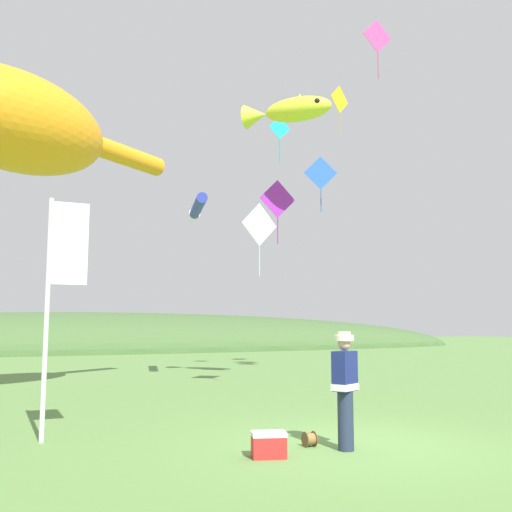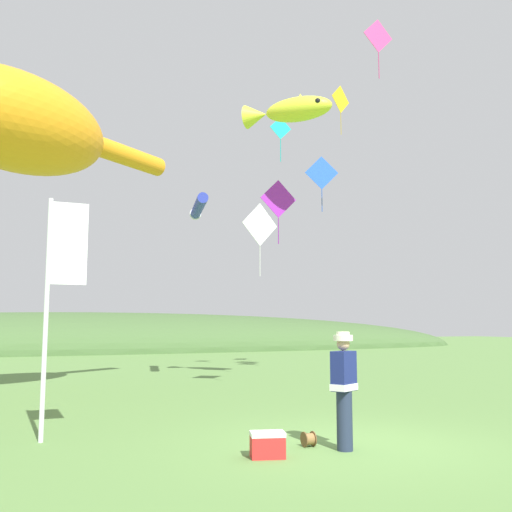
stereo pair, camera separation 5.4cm
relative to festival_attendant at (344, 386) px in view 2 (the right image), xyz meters
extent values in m
plane|color=#5B8442|center=(0.32, 0.24, -0.95)|extent=(120.00, 120.00, 0.00)
ellipsoid|color=#426033|center=(0.32, 33.76, -0.95)|extent=(61.69, 11.23, 5.38)
cylinder|color=#232D47|center=(0.00, 0.00, -0.51)|extent=(0.24, 0.24, 0.88)
cube|color=navy|center=(0.00, 0.00, 0.23)|extent=(0.47, 0.40, 0.60)
cube|color=white|center=(0.00, 0.00, -0.01)|extent=(0.49, 0.43, 0.10)
sphere|color=tan|center=(0.00, 0.00, 0.64)|extent=(0.20, 0.20, 0.20)
cylinder|color=beige|center=(0.00, 0.00, 0.73)|extent=(0.30, 0.30, 0.09)
cylinder|color=beige|center=(0.00, 0.00, 0.79)|extent=(0.20, 0.20, 0.07)
cylinder|color=olive|center=(-0.38, 0.44, -0.84)|extent=(0.16, 0.18, 0.18)
cylinder|color=brown|center=(-0.46, 0.44, -0.84)|extent=(0.02, 0.23, 0.23)
cylinder|color=brown|center=(-0.31, 0.44, -0.84)|extent=(0.02, 0.23, 0.23)
cube|color=red|center=(-1.26, 0.03, -0.80)|extent=(0.55, 0.44, 0.30)
cube|color=white|center=(-1.26, 0.03, -0.62)|extent=(0.56, 0.44, 0.06)
cylinder|color=silver|center=(-4.21, 2.40, 1.05)|extent=(0.08, 0.08, 4.00)
cube|color=white|center=(-3.89, 2.40, 2.30)|extent=(0.60, 0.03, 1.40)
ellipsoid|color=orange|center=(-4.87, 7.72, 6.07)|extent=(5.94, 5.38, 2.53)
ellipsoid|color=white|center=(-5.07, 7.57, 5.61)|extent=(3.70, 3.27, 1.39)
cylinder|color=orange|center=(-1.59, 10.10, 6.20)|extent=(2.61, 2.13, 0.61)
ellipsoid|color=yellow|center=(3.30, 7.86, 7.70)|extent=(2.12, 2.14, 0.77)
cone|color=yellow|center=(2.28, 8.90, 7.70)|extent=(1.05, 1.05, 0.77)
cone|color=yellow|center=(3.34, 7.81, 8.03)|extent=(0.51, 0.51, 0.36)
sphere|color=black|center=(3.60, 7.16, 7.76)|extent=(0.18, 0.18, 0.18)
cylinder|color=#2633A5|center=(1.05, 11.16, 5.02)|extent=(0.93, 2.85, 0.36)
torus|color=white|center=(1.34, 12.55, 5.02)|extent=(0.44, 0.15, 0.44)
cube|color=purple|center=(3.43, 9.69, 5.19)|extent=(1.32, 0.07, 1.32)
cylinder|color=black|center=(3.43, 9.70, 5.19)|extent=(0.88, 0.05, 0.02)
cube|color=#6B1A7C|center=(3.43, 9.69, 4.08)|extent=(0.03, 0.01, 0.90)
cube|color=#E53F8C|center=(5.94, 7.23, 10.39)|extent=(1.15, 0.05, 1.15)
cylinder|color=black|center=(5.94, 7.24, 10.39)|extent=(0.77, 0.04, 0.02)
cube|color=#A02C62|center=(5.94, 7.23, 9.37)|extent=(0.03, 0.01, 0.90)
cube|color=blue|center=(6.22, 11.62, 6.87)|extent=(1.27, 0.46, 1.34)
cylinder|color=black|center=(6.22, 11.64, 6.87)|extent=(0.85, 0.31, 0.02)
cube|color=#1A3E97|center=(6.22, 11.62, 5.76)|extent=(0.03, 0.02, 0.90)
cube|color=white|center=(1.89, 7.70, 3.87)|extent=(1.25, 0.33, 1.29)
cylinder|color=black|center=(1.89, 7.72, 3.87)|extent=(0.84, 0.22, 0.02)
cube|color=#A9A9A9|center=(1.89, 7.70, 2.78)|extent=(0.03, 0.01, 0.90)
cube|color=#19BFBF|center=(4.50, 11.77, 8.52)|extent=(0.90, 0.03, 0.90)
cylinder|color=black|center=(4.50, 11.78, 8.52)|extent=(0.61, 0.03, 0.02)
cube|color=#118585|center=(4.50, 11.77, 7.62)|extent=(0.03, 0.01, 0.90)
cube|color=yellow|center=(6.94, 11.28, 9.88)|extent=(1.06, 0.46, 1.14)
cylinder|color=black|center=(6.94, 11.29, 9.88)|extent=(0.71, 0.31, 0.02)
cube|color=#A98511|center=(6.94, 11.28, 8.86)|extent=(0.03, 0.02, 0.90)
camera|label=1|loc=(-4.70, -7.63, 0.94)|focal=40.00mm
camera|label=2|loc=(-4.65, -7.65, 0.94)|focal=40.00mm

